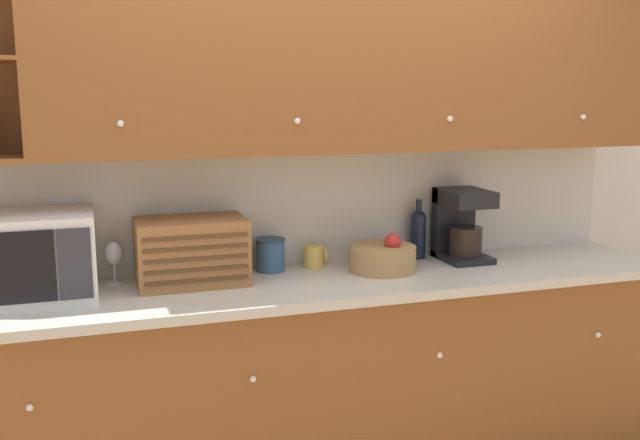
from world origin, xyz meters
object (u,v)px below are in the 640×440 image
wine_glass (114,255)px  bread_box (191,251)px  storage_canister (270,255)px  fruit_basket (383,258)px  microwave (21,257)px  coffee_maker (461,223)px  wine_bottle (418,232)px  mug (314,256)px

wine_glass → bread_box: bearing=-19.2°
storage_canister → fruit_basket: fruit_basket is taller
wine_glass → storage_canister: size_ratio=1.21×
microwave → bread_box: 0.66m
coffee_maker → wine_bottle: bearing=157.0°
mug → microwave: bearing=-174.5°
bread_box → storage_canister: size_ratio=3.07×
coffee_maker → storage_canister: bearing=176.1°
wine_glass → coffee_maker: size_ratio=0.53×
wine_glass → storage_canister: (0.68, -0.00, -0.05)m
wine_glass → mug: wine_glass is taller
wine_glass → storage_canister: bearing=-0.3°
storage_canister → coffee_maker: 0.94m
bread_box → wine_bottle: bearing=6.2°
fruit_basket → wine_bottle: bearing=34.3°
bread_box → mug: 0.59m
wine_glass → mug: size_ratio=1.74×
fruit_basket → wine_bottle: size_ratio=1.04×
microwave → storage_canister: size_ratio=3.72×
microwave → storage_canister: bearing=6.9°
microwave → mug: (1.23, 0.12, -0.12)m
bread_box → fruit_basket: bread_box is taller
fruit_basket → wine_bottle: 0.32m
storage_canister → mug: (0.21, -0.01, -0.02)m
mug → wine_glass: bearing=179.4°
fruit_basket → coffee_maker: bearing=12.2°
storage_canister → wine_bottle: bearing=1.2°
fruit_basket → coffee_maker: coffee_maker is taller
microwave → coffee_maker: 1.95m
wine_bottle → coffee_maker: coffee_maker is taller
bread_box → microwave: bearing=-178.3°
storage_canister → wine_bottle: (0.74, 0.02, 0.06)m
storage_canister → coffee_maker: bearing=-3.9°
storage_canister → coffee_maker: (0.93, -0.06, 0.10)m
wine_glass → mug: bearing=-0.6°
mug → wine_bottle: bearing=2.2°
storage_canister → fruit_basket: size_ratio=0.49×
storage_canister → mug: 0.21m
microwave → wine_glass: size_ratio=3.07×
storage_canister → wine_bottle: wine_bottle is taller
wine_glass → bread_box: bread_box is taller
microwave → bread_box: microwave is taller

